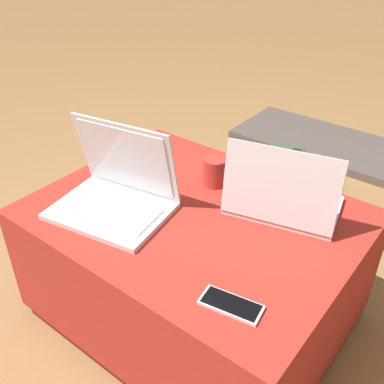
% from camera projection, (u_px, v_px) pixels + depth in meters
% --- Properties ---
extents(ground_plane, '(14.00, 14.00, 0.00)m').
position_uv_depth(ground_plane, '(195.00, 313.00, 1.59)').
color(ground_plane, '#9E7042').
extents(ottoman, '(0.95, 0.74, 0.44)m').
position_uv_depth(ottoman, '(195.00, 266.00, 1.47)').
color(ottoman, maroon).
rests_on(ottoman, ground_plane).
extents(laptop_near, '(0.38, 0.31, 0.26)m').
position_uv_depth(laptop_near, '(116.00, 192.00, 1.34)').
color(laptop_near, silver).
rests_on(laptop_near, ottoman).
extents(laptop_far, '(0.37, 0.30, 0.24)m').
position_uv_depth(laptop_far, '(282.00, 199.00, 1.32)').
color(laptop_far, silver).
rests_on(laptop_far, ottoman).
extents(cell_phone, '(0.15, 0.09, 0.01)m').
position_uv_depth(cell_phone, '(231.00, 305.00, 1.03)').
color(cell_phone, white).
rests_on(cell_phone, ottoman).
extents(backpack, '(0.33, 0.23, 0.48)m').
position_uv_depth(backpack, '(292.00, 209.00, 1.79)').
color(backpack, '#385133').
rests_on(backpack, ground_plane).
extents(coffee_mug, '(0.11, 0.08, 0.09)m').
position_uv_depth(coffee_mug, '(216.00, 172.00, 1.46)').
color(coffee_mug, red).
rests_on(coffee_mug, ottoman).
extents(fireplace_hearth, '(1.40, 0.50, 0.04)m').
position_uv_depth(fireplace_hearth, '(354.00, 152.00, 2.57)').
color(fireplace_hearth, '#564C47').
rests_on(fireplace_hearth, ground_plane).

